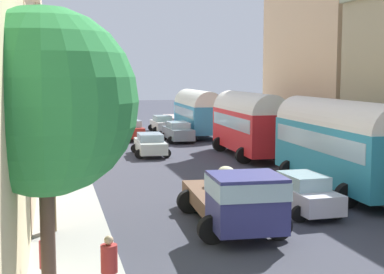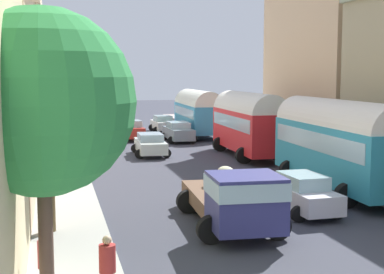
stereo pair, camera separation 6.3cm
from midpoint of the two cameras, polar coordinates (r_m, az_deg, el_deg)
name	(u,v)px [view 2 (the right image)]	position (r m, az deg, el deg)	size (l,w,h in m)	color
ground_plane	(174,154)	(37.42, -1.84, -1.79)	(154.00, 154.00, 0.00)	#353742
sidewalk_left	(62,157)	(36.61, -13.02, -2.03)	(2.50, 70.00, 0.14)	#999A93
sidewalk_right	(275,150)	(39.55, 8.49, -1.31)	(2.50, 70.00, 0.14)	#A5948C
building_left_3	(8,95)	(49.14, -18.21, 4.12)	(5.78, 9.30, 7.28)	beige
building_left_4	(16,84)	(60.71, -17.46, 5.19)	(5.88, 13.13, 8.68)	beige
building_right_2	(328,54)	(40.61, 13.74, 8.18)	(5.55, 11.89, 13.35)	#DAB48B
parked_bus_1	(338,140)	(26.29, 14.71, -0.33)	(3.39, 9.85, 4.21)	teal
parked_bus_2	(248,121)	(36.37, 5.80, 1.62)	(3.44, 8.91, 4.18)	red
parked_bus_3	(198,111)	(48.65, 0.62, 2.68)	(3.64, 9.70, 3.96)	teal
cargo_truck_0	(235,198)	(19.21, 4.49, -6.16)	(3.32, 6.82, 2.19)	navy
car_0	(150,144)	(37.02, -4.21, -0.73)	(2.44, 4.40, 1.46)	silver
car_1	(132,130)	(45.78, -6.13, 0.70)	(2.30, 3.72, 1.60)	#AB291F
car_2	(121,120)	(56.06, -7.21, 1.74)	(2.34, 4.14, 1.59)	gray
car_3	(302,193)	(22.13, 11.26, -5.65)	(2.22, 3.97, 1.53)	silver
car_4	(178,132)	(44.36, -1.37, 0.55)	(2.34, 4.42, 1.58)	slate
car_5	(163,124)	(52.09, -2.97, 1.38)	(2.26, 3.98, 1.51)	white
pedestrian_0	(108,271)	(12.74, -8.45, -13.34)	(0.39, 0.39, 1.86)	#242D3C
pedestrian_1	(68,168)	(26.79, -12.41, -3.05)	(0.42, 0.42, 1.74)	#423E44
pedestrian_2	(45,265)	(13.31, -14.59, -12.47)	(0.43, 0.43, 1.88)	#6E7750
pedestrian_3	(75,143)	(35.91, -11.78, -0.57)	(0.49, 0.49, 1.84)	#7C5E5A
pedestrian_4	(69,161)	(28.35, -12.36, -2.42)	(0.48, 0.48, 1.85)	slate
roadside_tree_0	(42,103)	(11.32, -14.88, 3.40)	(3.72, 3.72, 6.68)	brown
roadside_tree_1	(46,91)	(18.81, -14.51, 4.59)	(4.18, 4.18, 6.93)	brown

